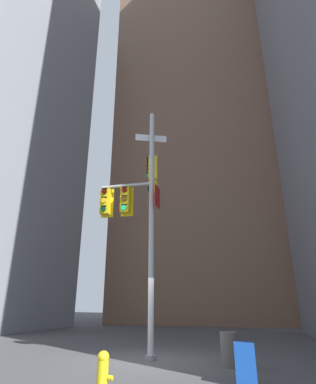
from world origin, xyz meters
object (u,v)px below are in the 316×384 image
Objects in this scene: fire_hydrant at (103,373)px; newspaper_box at (246,364)px; signal_pole_assembly at (142,199)px; trash_bin at (230,349)px.

newspaper_box reaches higher than fire_hydrant.
signal_pole_assembly is 11.13× the size of fire_hydrant.
signal_pole_assembly reaches higher than fire_hydrant.
signal_pole_assembly reaches higher than trash_bin.
fire_hydrant is 0.95× the size of newspaper_box.
fire_hydrant is at bearing -120.26° from trash_bin.
newspaper_box is 0.94× the size of trash_bin.
fire_hydrant is at bearing -147.36° from newspaper_box.
signal_pole_assembly is 6.04m from trash_bin.
trash_bin is at bearing 59.74° from fire_hydrant.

